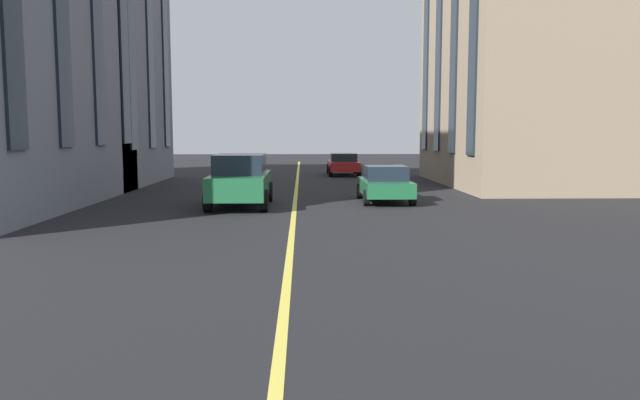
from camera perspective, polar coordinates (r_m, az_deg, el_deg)
lane_centre_line at (r=16.90m, az=-2.58°, el=-2.77°), size 80.00×0.16×0.01m
car_green_trailing at (r=22.33m, az=-7.37°, el=1.88°), size 4.70×2.14×1.88m
car_green_parked_a at (r=23.73m, az=6.03°, el=1.50°), size 3.90×1.89×1.40m
car_red_near at (r=38.65m, az=2.16°, el=3.35°), size 4.40×1.95×1.37m
building_left_near at (r=35.27m, az=-25.15°, el=12.20°), size 10.59×12.01×13.32m
building_right_near at (r=33.80m, az=20.92°, el=11.58°), size 13.27×11.14×12.06m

